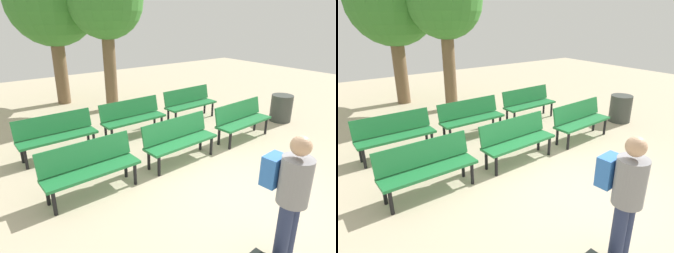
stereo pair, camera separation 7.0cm
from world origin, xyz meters
The scene contains 11 objects.
ground_plane centered at (0.00, 0.00, 0.00)m, with size 24.00×24.00×0.00m, color #BCAD8E.
bench_r0_c0 centered at (-2.01, 1.51, 0.50)m, with size 1.62×0.54×0.87m.
bench_r0_c1 centered at (-0.12, 1.57, 0.50)m, with size 1.63×0.58×0.87m.
bench_r0_c2 centered at (1.81, 1.63, 0.50)m, with size 1.63×0.60×0.87m.
bench_r1_c0 centered at (-2.03, 3.26, 0.50)m, with size 1.61×0.52×0.87m.
bench_r1_c1 centered at (-0.19, 3.32, 0.50)m, with size 1.61×0.53×0.87m.
bench_r1_c2 centered at (1.72, 3.46, 0.50)m, with size 1.62×0.55×0.87m.
tree_0 centered at (-0.66, 7.21, 3.20)m, with size 2.77×2.77×4.62m.
tree_1 centered at (0.36, 5.62, 3.12)m, with size 2.14×2.14×4.25m.
visitor_with_backpack centered at (-0.75, -1.23, 0.94)m, with size 0.37×0.55×1.65m.
trash_bin centered at (3.69, 1.83, 0.37)m, with size 0.58×0.58×0.74m, color #383D38.
Camera 1 is at (-3.49, -2.72, 2.81)m, focal length 31.64 mm.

